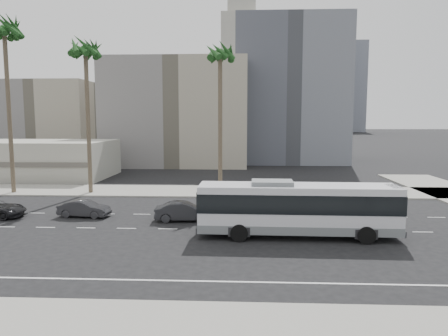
# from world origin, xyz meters

# --- Properties ---
(ground) EXTENTS (700.00, 700.00, 0.00)m
(ground) POSITION_xyz_m (0.00, 0.00, 0.00)
(ground) COLOR black
(ground) RESTS_ON ground
(sidewalk_north) EXTENTS (120.00, 7.00, 0.15)m
(sidewalk_north) POSITION_xyz_m (0.00, 15.50, 0.07)
(sidewalk_north) COLOR gray
(sidewalk_north) RESTS_ON ground
(commercial_low) EXTENTS (22.00, 12.16, 5.00)m
(commercial_low) POSITION_xyz_m (-30.00, 25.99, 2.50)
(commercial_low) COLOR #A8A597
(commercial_low) RESTS_ON ground
(midrise_beige_west) EXTENTS (24.00, 18.00, 18.00)m
(midrise_beige_west) POSITION_xyz_m (-12.00, 45.00, 9.00)
(midrise_beige_west) COLOR gray
(midrise_beige_west) RESTS_ON ground
(midrise_gray_center) EXTENTS (20.00, 20.00, 26.00)m
(midrise_gray_center) POSITION_xyz_m (8.00, 52.00, 13.00)
(midrise_gray_center) COLOR #525660
(midrise_gray_center) RESTS_ON ground
(midrise_beige_far) EXTENTS (18.00, 16.00, 15.00)m
(midrise_beige_far) POSITION_xyz_m (-38.00, 50.00, 7.50)
(midrise_beige_far) COLOR gray
(midrise_beige_far) RESTS_ON ground
(civic_tower) EXTENTS (42.00, 42.00, 129.00)m
(civic_tower) POSITION_xyz_m (-2.00, 250.00, 38.83)
(civic_tower) COLOR #B7B4A5
(civic_tower) RESTS_ON ground
(highrise_right) EXTENTS (26.00, 26.00, 70.00)m
(highrise_right) POSITION_xyz_m (45.00, 230.00, 35.00)
(highrise_right) COLOR #505562
(highrise_right) RESTS_ON ground
(highrise_far) EXTENTS (22.00, 22.00, 60.00)m
(highrise_far) POSITION_xyz_m (70.00, 260.00, 30.00)
(highrise_far) COLOR #505562
(highrise_far) RESTS_ON ground
(city_bus) EXTENTS (13.25, 3.24, 3.79)m
(city_bus) POSITION_xyz_m (3.05, -1.46, 1.99)
(city_bus) COLOR silver
(city_bus) RESTS_ON ground
(car_a) EXTENTS (1.93, 4.65, 1.50)m
(car_a) POSITION_xyz_m (-5.15, 2.49, 0.75)
(car_a) COLOR #29292C
(car_a) RESTS_ON ground
(car_b) EXTENTS (1.86, 4.26, 1.36)m
(car_b) POSITION_xyz_m (-13.43, 3.44, 0.68)
(car_b) COLOR #2A2A2D
(car_b) RESTS_ON ground
(palm_near) EXTENTS (4.63, 4.63, 15.60)m
(palm_near) POSITION_xyz_m (-2.97, 13.72, 14.13)
(palm_near) COLOR brown
(palm_near) RESTS_ON ground
(palm_mid) EXTENTS (5.26, 5.26, 16.24)m
(palm_mid) POSITION_xyz_m (-16.84, 13.89, 14.61)
(palm_mid) COLOR brown
(palm_mid) RESTS_ON ground
(palm_far) EXTENTS (5.30, 5.30, 18.23)m
(palm_far) POSITION_xyz_m (-25.09, 13.55, 16.56)
(palm_far) COLOR brown
(palm_far) RESTS_ON ground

